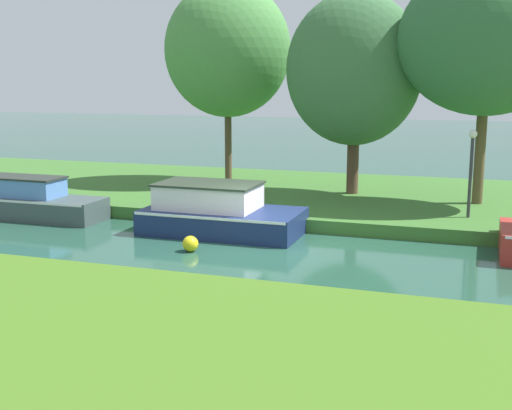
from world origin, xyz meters
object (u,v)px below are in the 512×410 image
Objects in this scene: willow_tree_centre at (353,70)px; navy_cruiser at (218,213)px; willow_tree_left at (227,50)px; lamp_post at (471,162)px; channel_buoy at (190,244)px; willow_tree_right at (487,39)px.

navy_cruiser is at bearing -117.63° from willow_tree_centre.
lamp_post is at bearing -23.85° from willow_tree_left.
willow_tree_right is at bearing 44.01° from channel_buoy.
willow_tree_left is 1.11× the size of willow_tree_centre.
willow_tree_right is (4.26, -0.87, 0.89)m from willow_tree_centre.
willow_tree_right is 11.12m from channel_buoy.
willow_tree_left is 1.01× the size of willow_tree_right.
willow_tree_right is (9.39, -2.19, 0.11)m from willow_tree_left.
lamp_post is (4.04, -2.74, -2.68)m from willow_tree_centre.
navy_cruiser is 9.80m from willow_tree_right.
willow_tree_right is at bearing -13.11° from willow_tree_left.
willow_tree_left reaches higher than willow_tree_centre.
channel_buoy is at bearing -109.68° from willow_tree_centre.
lamp_post is at bearing -96.77° from willow_tree_right.
willow_tree_left is 5.35m from willow_tree_centre.
willow_tree_right reaches higher than navy_cruiser.
willow_tree_left is at bearing 105.05° from channel_buoy.
willow_tree_left reaches higher than lamp_post.
navy_cruiser is 0.60× the size of willow_tree_right.
willow_tree_right is at bearing -11.59° from willow_tree_centre.
lamp_post is (-0.22, -1.87, -3.58)m from willow_tree_right.
lamp_post is at bearing -34.17° from willow_tree_centre.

